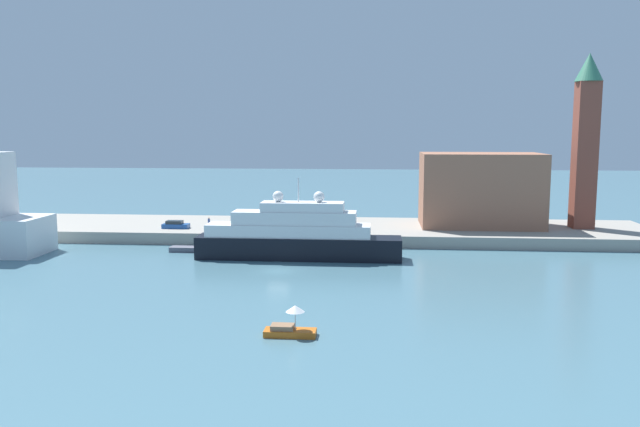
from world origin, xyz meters
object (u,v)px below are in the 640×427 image
Objects in this scene: large_yacht at (296,236)px; parked_car at (175,225)px; bell_tower at (586,135)px; work_barge at (186,249)px; harbor_building at (480,190)px; person_figure at (209,223)px; small_motorboat at (290,327)px; mooring_bollard at (333,231)px.

large_yacht is 6.62× the size of parked_car.
bell_tower is at bearing 23.90° from large_yacht.
work_barge is 46.70m from harbor_building.
harbor_building is at bearing 35.92° from large_yacht.
parked_car is at bearing -172.13° from harbor_building.
harbor_building reaches higher than work_barge.
large_yacht is 24.42m from parked_car.
large_yacht is at bearing -156.10° from bell_tower.
bell_tower reaches higher than person_figure.
bell_tower is 65.12m from parked_car.
large_yacht reaches higher than small_motorboat.
small_motorboat is 0.95× the size of work_barge.
large_yacht is at bearing -12.21° from work_barge.
harbor_building is 0.70× the size of bell_tower.
harbor_building is (43.19, 16.20, 7.25)m from work_barge.
parked_car is at bearing 173.09° from mooring_bollard.
parked_car reaches higher than small_motorboat.
harbor_building reaches higher than small_motorboat.
large_yacht is at bearing -32.36° from parked_car.
bell_tower is at bearing 52.46° from small_motorboat.
harbor_building is 11.78× the size of person_figure.
mooring_bollard is (0.82, 42.16, 1.33)m from small_motorboat.
parked_car is 5.17m from person_figure.
large_yacht reaches higher than mooring_bollard.
person_figure is at bearing 137.19° from large_yacht.
harbor_building is at bearing 22.85° from mooring_bollard.
work_barge is at bearing -64.49° from parked_car.
mooring_bollard is at bearing -12.59° from person_figure.
large_yacht is at bearing -42.81° from person_figure.
harbor_building is at bearing 65.44° from small_motorboat.
bell_tower is at bearing 4.34° from person_figure.
person_figure is at bearing -173.11° from harbor_building.
bell_tower is at bearing 5.29° from parked_car.
small_motorboat is 50.42m from person_figure.
harbor_building is at bearing 7.87° from parked_car.
large_yacht is at bearing 96.18° from small_motorboat.
mooring_bollard is at bearing -166.98° from bell_tower.
small_motorboat is 66.21m from bell_tower.
person_figure reaches higher than mooring_bollard.
person_figure is 20.45m from mooring_bollard.
harbor_building is 4.55× the size of parked_car.
small_motorboat is (3.48, -32.12, -2.27)m from large_yacht.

